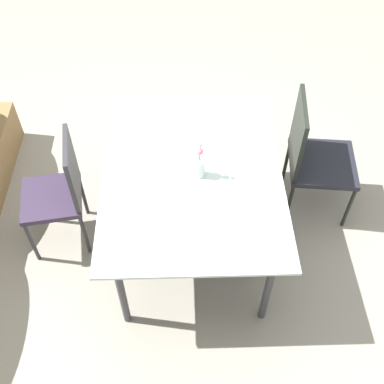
{
  "coord_description": "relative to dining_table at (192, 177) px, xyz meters",
  "views": [
    {
      "loc": [
        -2.15,
        0.01,
        3.05
      ],
      "look_at": [
        -0.08,
        -0.05,
        0.56
      ],
      "focal_mm": 44.65,
      "sensor_mm": 36.0,
      "label": 1
    }
  ],
  "objects": [
    {
      "name": "ground_plane",
      "position": [
        0.08,
        0.05,
        -0.71
      ],
      "size": [
        12.0,
        12.0,
        0.0
      ],
      "primitive_type": "plane",
      "color": "gray"
    },
    {
      "name": "dining_table",
      "position": [
        0.0,
        0.0,
        0.0
      ],
      "size": [
        1.54,
        1.16,
        0.77
      ],
      "color": "#B2C6C1",
      "rests_on": "ground"
    },
    {
      "name": "chair_near_right",
      "position": [
        0.36,
        -0.9,
        -0.17
      ],
      "size": [
        0.53,
        0.53,
        0.99
      ],
      "rotation": [
        0.0,
        0.0,
        3.03
      ],
      "color": "black",
      "rests_on": "ground"
    },
    {
      "name": "chair_far_side",
      "position": [
        0.08,
        0.91,
        -0.18
      ],
      "size": [
        0.47,
        0.47,
        0.95
      ],
      "rotation": [
        0.0,
        0.0,
        0.15
      ],
      "color": "#32263C",
      "rests_on": "ground"
    },
    {
      "name": "flower_vase",
      "position": [
        -0.03,
        -0.05,
        0.15
      ],
      "size": [
        0.07,
        0.07,
        0.28
      ],
      "color": "silver",
      "rests_on": "dining_table"
    }
  ]
}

